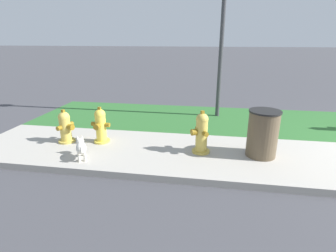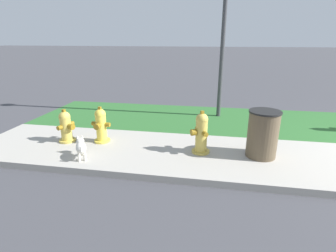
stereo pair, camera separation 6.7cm
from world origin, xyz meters
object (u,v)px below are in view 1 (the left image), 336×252
small_white_dog (81,147)px  trash_bin (263,134)px  fire_hydrant_at_driveway (201,133)px  fire_hydrant_mid_block (65,127)px  fire_hydrant_far_end (101,126)px

small_white_dog → trash_bin: bearing=-108.6°
fire_hydrant_at_driveway → fire_hydrant_mid_block: fire_hydrant_at_driveway is taller
fire_hydrant_at_driveway → fire_hydrant_far_end: bearing=56.2°
fire_hydrant_at_driveway → fire_hydrant_mid_block: size_ratio=1.17×
fire_hydrant_at_driveway → trash_bin: 1.10m
fire_hydrant_far_end → fire_hydrant_mid_block: size_ratio=1.08×
fire_hydrant_at_driveway → fire_hydrant_far_end: 2.07m
fire_hydrant_at_driveway → trash_bin: size_ratio=0.95×
fire_hydrant_at_driveway → fire_hydrant_mid_block: 2.79m
fire_hydrant_mid_block → small_white_dog: size_ratio=1.51×
fire_hydrant_at_driveway → fire_hydrant_far_end: size_ratio=1.08×
fire_hydrant_mid_block → trash_bin: size_ratio=0.81×
small_white_dog → fire_hydrant_at_driveway: bearing=-103.8°
fire_hydrant_far_end → fire_hydrant_mid_block: 0.73m
fire_hydrant_at_driveway → fire_hydrant_far_end: (-2.06, 0.18, -0.03)m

